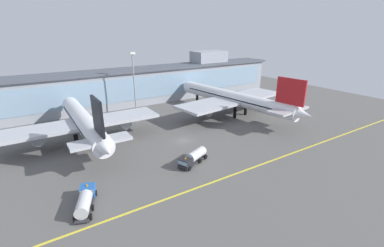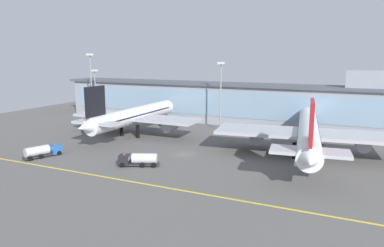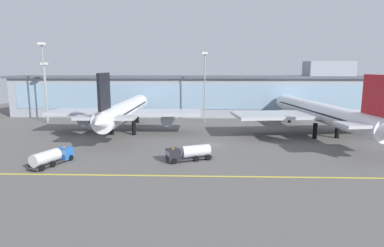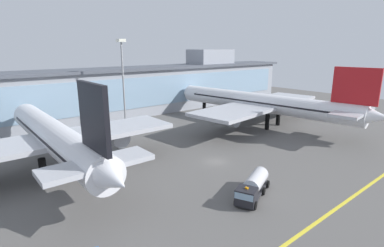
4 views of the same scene
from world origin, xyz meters
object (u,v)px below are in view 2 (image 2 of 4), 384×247
object	(u,v)px
apron_light_mast_west	(95,86)
apron_light_mast_centre	(91,78)
apron_light_mast_east	(221,86)
baggage_tug_near	(137,159)
airliner_near_right	(308,132)
airliner_near_left	(134,116)
fuel_tanker_truck	(44,151)

from	to	relation	value
apron_light_mast_west	apron_light_mast_centre	bearing A→B (deg)	-67.54
apron_light_mast_east	apron_light_mast_west	bearing A→B (deg)	179.21
baggage_tug_near	apron_light_mast_centre	world-z (taller)	apron_light_mast_centre
airliner_near_right	apron_light_mast_east	world-z (taller)	apron_light_mast_east
baggage_tug_near	apron_light_mast_east	distance (m)	46.40
apron_light_mast_centre	apron_light_mast_east	bearing A→B (deg)	3.89
airliner_near_left	fuel_tanker_truck	world-z (taller)	airliner_near_left
airliner_near_left	apron_light_mast_east	size ratio (longest dim) A/B	2.21
airliner_near_right	fuel_tanker_truck	size ratio (longest dim) A/B	6.44
airliner_near_right	apron_light_mast_west	world-z (taller)	apron_light_mast_west
airliner_near_right	apron_light_mast_west	bearing A→B (deg)	68.76
fuel_tanker_truck	baggage_tug_near	distance (m)	25.18
fuel_tanker_truck	airliner_near_left	bearing A→B (deg)	8.03
airliner_near_left	airliner_near_right	distance (m)	52.06
baggage_tug_near	apron_light_mast_centre	distance (m)	64.15
airliner_near_left	baggage_tug_near	xyz separation A→B (m)	(18.42, -26.49, -4.55)
airliner_near_left	airliner_near_right	size ratio (longest dim) A/B	0.83
apron_light_mast_west	airliner_near_right	bearing A→B (deg)	-13.93
baggage_tug_near	airliner_near_left	bearing A→B (deg)	-78.42
airliner_near_left	baggage_tug_near	size ratio (longest dim) A/B	5.35
airliner_near_right	apron_light_mast_centre	size ratio (longest dim) A/B	2.37
baggage_tug_near	apron_light_mast_east	size ratio (longest dim) A/B	0.41
apron_light_mast_centre	apron_light_mast_east	size ratio (longest dim) A/B	1.12
airliner_near_left	apron_light_mast_west	world-z (taller)	apron_light_mast_west
airliner_near_right	apron_light_mast_west	size ratio (longest dim) A/B	3.12
fuel_tanker_truck	apron_light_mast_east	xyz separation A→B (m)	(28.32, 47.73, 13.31)
fuel_tanker_truck	apron_light_mast_centre	xyz separation A→B (m)	(-22.20, 44.29, 14.86)
baggage_tug_near	fuel_tanker_truck	bearing A→B (deg)	-15.46
baggage_tug_near	apron_light_mast_west	distance (m)	67.44
fuel_tanker_truck	apron_light_mast_centre	size ratio (longest dim) A/B	0.37
apron_light_mast_east	airliner_near_left	bearing A→B (deg)	-140.71
airliner_near_left	airliner_near_right	xyz separation A→B (m)	(52.02, -1.90, -0.09)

